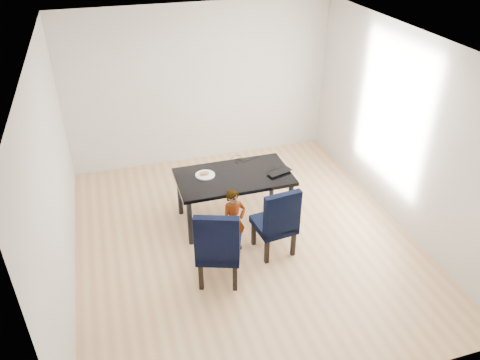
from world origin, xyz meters
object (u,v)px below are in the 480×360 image
object	(u,v)px
chair_left	(219,243)
plate	(205,175)
laptop	(277,171)
dining_table	(234,198)
chair_right	(274,219)
child	(234,221)

from	to	relation	value
chair_left	plate	bearing A→B (deg)	103.35
laptop	chair_left	bearing A→B (deg)	26.89
dining_table	chair_left	xyz separation A→B (m)	(-0.51, -1.12, 0.16)
chair_left	chair_right	size ratio (longest dim) A/B	1.06
chair_left	laptop	world-z (taller)	chair_left
chair_right	child	size ratio (longest dim) A/B	1.10
dining_table	plate	world-z (taller)	plate
dining_table	child	distance (m)	0.68
plate	laptop	bearing A→B (deg)	-10.77
chair_right	laptop	size ratio (longest dim) A/B	2.77
child	laptop	world-z (taller)	child
laptop	child	bearing A→B (deg)	19.68
dining_table	chair_right	xyz separation A→B (m)	(0.30, -0.82, 0.13)
child	plate	world-z (taller)	child
chair_left	plate	size ratio (longest dim) A/B	3.92
dining_table	chair_left	size ratio (longest dim) A/B	1.49
child	chair_right	bearing A→B (deg)	-30.35
chair_right	plate	world-z (taller)	chair_right
dining_table	chair_right	bearing A→B (deg)	-69.54
chair_right	plate	distance (m)	1.18
child	laptop	distance (m)	1.04
chair_right	plate	xyz separation A→B (m)	(-0.69, 0.93, 0.25)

